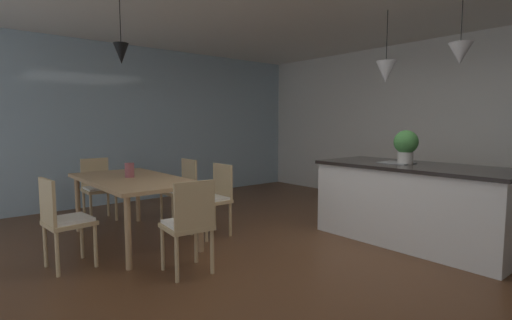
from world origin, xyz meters
TOP-DOWN VIEW (x-y plane):
  - ground_plane at (0.00, 0.00)m, footprint 10.00×8.40m
  - wall_back_kitchen at (0.00, 3.26)m, footprint 10.00×0.12m
  - window_wall_left_glazing at (-4.06, 0.00)m, footprint 0.06×8.40m
  - dining_table at (-1.81, -1.18)m, footprint 1.82×0.95m
  - chair_window_end at (-3.09, -1.18)m, footprint 0.41×0.41m
  - chair_far_left at (-2.22, -0.33)m, footprint 0.40×0.40m
  - chair_kitchen_end at (-0.53, -1.18)m, footprint 0.44×0.44m
  - chair_far_right at (-1.40, -0.33)m, footprint 0.40×0.40m
  - chair_near_right at (-1.40, -2.02)m, footprint 0.43×0.43m
  - kitchen_island at (0.31, 1.28)m, footprint 2.16×0.98m
  - pendant_over_table at (-1.73, -1.30)m, footprint 0.16×0.16m
  - pendant_over_island_main at (-0.11, 1.28)m, footprint 0.23×0.23m
  - pendant_over_island_aux at (0.73, 1.28)m, footprint 0.23×0.23m
  - potted_plant_on_island at (0.18, 1.28)m, footprint 0.27×0.27m
  - vase_on_dining_table at (-1.90, -1.18)m, footprint 0.11×0.11m

SIDE VIEW (x-z plane):
  - ground_plane at x=0.00m, z-range -0.04..0.00m
  - kitchen_island at x=0.31m, z-range 0.01..0.92m
  - chair_window_end at x=-3.09m, z-range 0.04..0.91m
  - chair_far_left at x=-2.22m, z-range 0.04..0.91m
  - chair_kitchen_end at x=-0.53m, z-range 0.04..0.91m
  - chair_far_right at x=-1.40m, z-range 0.04..0.91m
  - chair_near_right at x=-1.40m, z-range 0.04..0.91m
  - dining_table at x=-1.81m, z-range 0.30..1.04m
  - vase_on_dining_table at x=-1.90m, z-range 0.74..0.91m
  - potted_plant_on_island at x=0.18m, z-range 0.93..1.32m
  - wall_back_kitchen at x=0.00m, z-range 0.00..2.70m
  - window_wall_left_glazing at x=-4.06m, z-range 0.00..2.70m
  - pendant_over_island_main at x=-0.11m, z-range 1.56..2.41m
  - pendant_over_island_aux at x=0.73m, z-range 1.72..2.45m
  - pendant_over_table at x=-1.73m, z-range 1.78..2.47m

